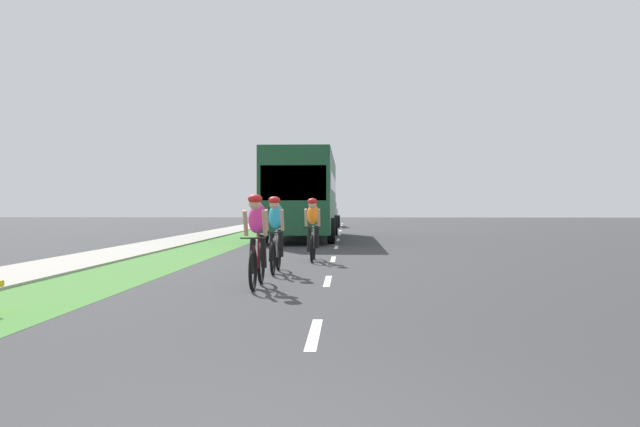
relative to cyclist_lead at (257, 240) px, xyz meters
name	(u,v)px	position (x,y,z in m)	size (l,w,h in m)	color
ground_plane	(337,245)	(1.17, 12.28, -0.81)	(120.00, 120.00, 0.00)	#38383A
grass_verge	(217,245)	(-3.10, 12.28, -0.81)	(2.03, 70.00, 0.01)	#478438
sidewalk_concrete	(161,245)	(-5.10, 12.28, -0.81)	(1.98, 70.00, 0.10)	#9E998E
lane_markings_center	(338,240)	(1.17, 16.28, -0.81)	(0.12, 52.71, 0.01)	white
cyclist_lead	(257,240)	(0.00, 0.00, 0.00)	(0.42, 1.72, 1.58)	black
cyclist_trailing	(276,234)	(0.05, 2.51, 0.00)	(0.42, 1.72, 1.58)	black
cyclist_distant	(313,229)	(0.67, 5.50, 0.00)	(0.42, 1.72, 1.58)	black
bus_dark_green	(304,192)	(-0.29, 17.15, 1.17)	(2.78, 11.60, 3.48)	#194C2D
pickup_silver	(323,214)	(-0.05, 33.84, 0.02)	(2.22, 5.10, 1.64)	#A5A8AD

